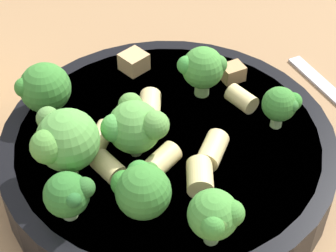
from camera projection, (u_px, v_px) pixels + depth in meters
The scene contains 19 objects.
ground_plane at pixel (168, 172), 0.41m from camera, with size 2.00×2.00×0.00m, color #936D47.
pasta_bowl at pixel (168, 152), 0.40m from camera, with size 0.23×0.23×0.04m.
broccoli_floret_0 at pixel (134, 126), 0.36m from camera, with size 0.04×0.04×0.04m.
broccoli_floret_1 at pixel (45, 87), 0.39m from camera, with size 0.04×0.04×0.04m.
broccoli_floret_2 at pixel (281, 104), 0.38m from camera, with size 0.03×0.02×0.03m.
broccoli_floret_3 at pixel (215, 216), 0.31m from camera, with size 0.03×0.03×0.04m.
broccoli_floret_4 at pixel (68, 195), 0.32m from camera, with size 0.03×0.03×0.03m.
broccoli_floret_5 at pixel (65, 140), 0.34m from camera, with size 0.04×0.04×0.05m.
broccoli_floret_6 at pixel (203, 68), 0.40m from camera, with size 0.04×0.03×0.04m.
broccoli_floret_7 at pixel (142, 189), 0.32m from camera, with size 0.04×0.04×0.04m.
rigatoni_0 at pixel (99, 140), 0.37m from camera, with size 0.01×0.01×0.03m, color #E0C67F.
rigatoni_1 at pixel (108, 167), 0.35m from camera, with size 0.01×0.01×0.02m, color #E0C67F.
rigatoni_2 at pixel (150, 106), 0.40m from camera, with size 0.02×0.02×0.02m, color #E0C67F.
rigatoni_3 at pixel (200, 177), 0.35m from camera, with size 0.02×0.02×0.02m, color #E0C67F.
rigatoni_4 at pixel (161, 162), 0.36m from camera, with size 0.01×0.01×0.03m, color #E0C67F.
rigatoni_5 at pixel (212, 150), 0.37m from camera, with size 0.02×0.02×0.03m, color #E0C67F.
rigatoni_6 at pixel (242, 99), 0.40m from camera, with size 0.01×0.01×0.02m, color #E0C67F.
chicken_chunk_0 at pixel (134, 62), 0.44m from camera, with size 0.02×0.02×0.01m, color tan.
chicken_chunk_1 at pixel (233, 73), 0.43m from camera, with size 0.02×0.01×0.01m, color tan.
Camera 1 is at (0.02, 0.28, 0.30)m, focal length 60.00 mm.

